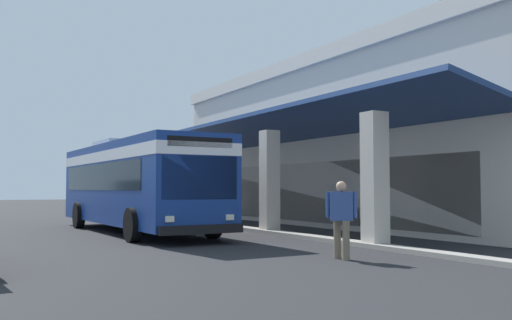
# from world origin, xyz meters

# --- Properties ---
(ground) EXTENTS (120.00, 120.00, 0.00)m
(ground) POSITION_xyz_m (0.00, 8.00, 0.00)
(ground) COLOR #262628
(curb_strip) EXTENTS (26.71, 0.50, 0.12)m
(curb_strip) POSITION_xyz_m (2.58, 3.88, 0.06)
(curb_strip) COLOR #9E998E
(curb_strip) RESTS_ON ground
(plaza_building) EXTENTS (22.56, 16.51, 7.16)m
(plaza_building) POSITION_xyz_m (2.58, 13.50, 3.58)
(plaza_building) COLOR beige
(plaza_building) RESTS_ON ground
(transit_bus) EXTENTS (11.26, 2.99, 3.34)m
(transit_bus) POSITION_xyz_m (2.86, -0.01, 1.85)
(transit_bus) COLOR navy
(transit_bus) RESTS_ON ground
(pedestrian) EXTENTS (0.51, 0.53, 1.71)m
(pedestrian) POSITION_xyz_m (12.61, 1.65, 0.97)
(pedestrian) COLOR #726651
(pedestrian) RESTS_ON ground
(potted_palm) EXTENTS (1.57, 2.08, 3.12)m
(potted_palm) POSITION_xyz_m (-3.86, 4.86, 0.70)
(potted_palm) COLOR brown
(potted_palm) RESTS_ON ground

